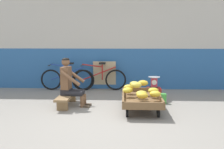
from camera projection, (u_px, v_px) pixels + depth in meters
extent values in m
plane|color=gray|center=(108.00, 122.00, 4.65)|extent=(80.00, 80.00, 0.00)
cube|color=#2D609E|center=(114.00, 68.00, 7.76)|extent=(16.00, 0.30, 1.26)
cube|color=beige|center=(114.00, 16.00, 7.51)|extent=(16.00, 0.30, 1.99)
cube|color=brown|center=(141.00, 99.00, 5.43)|extent=(0.85, 1.45, 0.05)
cube|color=brown|center=(123.00, 96.00, 5.44)|extent=(0.05, 1.44, 0.10)
cube|color=brown|center=(159.00, 96.00, 5.40)|extent=(0.05, 1.44, 0.10)
cube|color=brown|center=(139.00, 90.00, 6.11)|extent=(0.84, 0.05, 0.10)
cube|color=brown|center=(144.00, 105.00, 4.73)|extent=(0.84, 0.05, 0.10)
cylinder|color=black|center=(127.00, 100.00, 5.97)|extent=(0.05, 0.18, 0.18)
cylinder|color=black|center=(153.00, 100.00, 5.94)|extent=(0.05, 0.18, 0.18)
cylinder|color=black|center=(127.00, 112.00, 4.97)|extent=(0.05, 0.18, 0.18)
cylinder|color=black|center=(158.00, 113.00, 4.94)|extent=(0.05, 0.18, 0.18)
ellipsoid|color=gold|center=(153.00, 91.00, 5.47)|extent=(0.28, 0.23, 0.13)
ellipsoid|color=gold|center=(142.00, 94.00, 5.17)|extent=(0.26, 0.21, 0.13)
ellipsoid|color=yellow|center=(128.00, 90.00, 5.50)|extent=(0.29, 0.27, 0.13)
ellipsoid|color=gold|center=(142.00, 95.00, 5.01)|extent=(0.28, 0.24, 0.13)
ellipsoid|color=gold|center=(129.00, 87.00, 5.83)|extent=(0.25, 0.19, 0.13)
ellipsoid|color=gold|center=(155.00, 94.00, 5.14)|extent=(0.26, 0.21, 0.13)
ellipsoid|color=gold|center=(143.00, 83.00, 5.69)|extent=(0.27, 0.22, 0.13)
ellipsoid|color=yellow|center=(137.00, 85.00, 5.44)|extent=(0.26, 0.20, 0.13)
ellipsoid|color=gold|center=(135.00, 84.00, 5.57)|extent=(0.30, 0.28, 0.13)
cube|color=olive|center=(67.00, 96.00, 5.76)|extent=(0.34, 1.11, 0.05)
cube|color=olive|center=(71.00, 97.00, 6.16)|extent=(0.24, 0.09, 0.22)
cube|color=olive|center=(62.00, 106.00, 5.40)|extent=(0.24, 0.09, 0.22)
cylinder|color=brown|center=(84.00, 100.00, 5.82)|extent=(0.10, 0.10, 0.27)
cube|color=#4C3D2D|center=(87.00, 104.00, 5.83)|extent=(0.23, 0.11, 0.04)
cylinder|color=#232328|center=(76.00, 92.00, 5.81)|extent=(0.41, 0.17, 0.13)
cylinder|color=brown|center=(82.00, 102.00, 5.64)|extent=(0.10, 0.10, 0.27)
cube|color=#4C3D2D|center=(85.00, 106.00, 5.65)|extent=(0.23, 0.11, 0.04)
cylinder|color=#232328|center=(74.00, 94.00, 5.64)|extent=(0.41, 0.17, 0.13)
cube|color=#232328|center=(67.00, 92.00, 5.75)|extent=(0.24, 0.30, 0.14)
cube|color=brown|center=(66.00, 78.00, 5.70)|extent=(0.21, 0.33, 0.52)
cylinder|color=brown|center=(75.00, 76.00, 5.87)|extent=(0.47, 0.12, 0.36)
cylinder|color=brown|center=(70.00, 78.00, 5.48)|extent=(0.47, 0.12, 0.36)
sphere|color=brown|center=(66.00, 62.00, 5.64)|extent=(0.19, 0.19, 0.19)
ellipsoid|color=black|center=(66.00, 60.00, 5.63)|extent=(0.17, 0.17, 0.09)
cube|color=red|center=(154.00, 93.00, 6.42)|extent=(0.36, 0.28, 0.30)
cylinder|color=#28282D|center=(154.00, 87.00, 6.39)|extent=(0.20, 0.20, 0.03)
cube|color=#C6384C|center=(154.00, 82.00, 6.37)|extent=(0.16, 0.10, 0.24)
cylinder|color=white|center=(154.00, 82.00, 6.32)|extent=(0.13, 0.01, 0.13)
cylinder|color=#B2B5BA|center=(154.00, 77.00, 6.35)|extent=(0.30, 0.30, 0.01)
torus|color=black|center=(51.00, 80.00, 7.48)|extent=(0.64, 0.06, 0.64)
torus|color=black|center=(84.00, 80.00, 7.43)|extent=(0.64, 0.06, 0.64)
cylinder|color=#234299|center=(67.00, 73.00, 7.43)|extent=(1.03, 0.05, 0.43)
cylinder|color=#234299|center=(71.00, 72.00, 7.42)|extent=(0.04, 0.04, 0.48)
cylinder|color=#234299|center=(60.00, 66.00, 7.40)|extent=(0.62, 0.04, 0.12)
cube|color=black|center=(70.00, 63.00, 7.37)|extent=(0.20, 0.10, 0.05)
cylinder|color=black|center=(51.00, 65.00, 7.41)|extent=(0.03, 0.48, 0.03)
torus|color=black|center=(82.00, 80.00, 7.45)|extent=(0.64, 0.08, 0.64)
torus|color=black|center=(116.00, 80.00, 7.45)|extent=(0.64, 0.08, 0.64)
cylinder|color=#AD231E|center=(99.00, 73.00, 7.42)|extent=(1.03, 0.08, 0.43)
cylinder|color=#AD231E|center=(102.00, 72.00, 7.41)|extent=(0.04, 0.04, 0.48)
cylinder|color=#AD231E|center=(92.00, 66.00, 7.38)|extent=(0.62, 0.06, 0.12)
cube|color=black|center=(102.00, 63.00, 7.37)|extent=(0.20, 0.11, 0.05)
cylinder|color=black|center=(82.00, 65.00, 7.38)|extent=(0.05, 0.48, 0.03)
cube|color=#C6B289|center=(105.00, 75.00, 7.60)|extent=(0.70, 0.21, 0.88)
cube|color=green|center=(162.00, 99.00, 5.98)|extent=(0.18, 0.12, 0.24)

